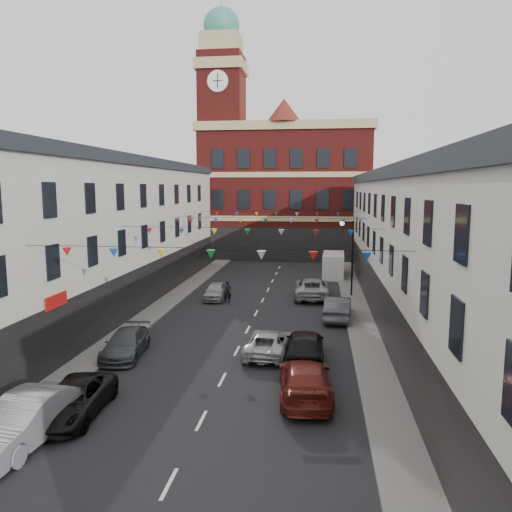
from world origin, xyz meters
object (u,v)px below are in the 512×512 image
at_px(street_lamp, 349,248).
at_px(white_van, 333,265).
at_px(car_left_d, 126,344).
at_px(car_right_c, 305,380).
at_px(car_right_d, 305,345).
at_px(car_right_f, 312,288).
at_px(car_left_e, 216,291).
at_px(car_left_c, 73,400).
at_px(pedestrian, 228,292).
at_px(moving_car, 269,343).
at_px(car_left_b, 25,420).
at_px(car_right_e, 338,308).

xyz_separation_m(street_lamp, white_van, (-0.95, 8.89, -2.77)).
distance_m(car_left_d, car_right_c, 10.04).
bearing_deg(car_left_d, car_right_d, -3.17).
bearing_deg(car_right_f, car_left_e, 9.75).
relative_size(car_left_e, white_van, 0.74).
relative_size(car_left_c, pedestrian, 2.80).
xyz_separation_m(car_right_d, white_van, (2.00, 23.90, 0.34)).
xyz_separation_m(car_left_c, car_right_d, (8.48, 7.22, 0.15)).
height_order(car_left_e, car_right_f, car_right_f).
height_order(street_lamp, car_left_d, street_lamp).
bearing_deg(pedestrian, moving_car, -86.20).
bearing_deg(car_right_d, car_right_f, -91.26).
xyz_separation_m(car_left_e, car_right_f, (7.34, 1.43, 0.14)).
relative_size(car_left_d, car_left_e, 1.18).
xyz_separation_m(car_left_e, moving_car, (5.35, -12.26, -0.01)).
bearing_deg(white_van, pedestrian, -121.67).
bearing_deg(pedestrian, white_van, 39.32).
height_order(car_left_d, car_right_d, car_right_d).
bearing_deg(pedestrian, car_left_d, -120.72).
bearing_deg(car_right_d, white_van, -95.58).
height_order(street_lamp, white_van, street_lamp).
bearing_deg(car_left_e, car_right_c, -68.66).
height_order(car_right_c, car_right_d, car_right_d).
height_order(car_right_c, white_van, white_van).
height_order(car_left_b, car_right_c, car_left_b).
bearing_deg(car_right_e, car_right_d, 81.86).
distance_m(car_left_d, car_right_e, 13.96).
bearing_deg(car_left_e, street_lamp, 9.89).
bearing_deg(moving_car, white_van, -96.27).
bearing_deg(car_right_d, moving_car, -20.49).
bearing_deg(pedestrian, car_left_c, -114.11).
xyz_separation_m(car_left_c, car_right_e, (10.38, 15.32, 0.11)).
relative_size(car_right_c, car_right_e, 1.13).
distance_m(car_right_f, white_van, 9.73).
height_order(car_left_d, car_right_e, car_right_e).
distance_m(car_left_b, car_left_d, 8.81).
height_order(street_lamp, car_right_d, street_lamp).
height_order(car_left_e, moving_car, car_left_e).
bearing_deg(pedestrian, car_left_e, 118.04).
bearing_deg(car_left_c, car_left_d, 92.02).
relative_size(car_right_c, white_van, 1.02).
height_order(car_left_e, car_right_e, car_right_e).
bearing_deg(white_van, street_lamp, -81.83).
distance_m(car_left_c, car_left_e, 20.19).
bearing_deg(car_right_d, car_right_c, 90.96).
height_order(street_lamp, car_right_c, street_lamp).
height_order(street_lamp, pedestrian, street_lamp).
bearing_deg(car_right_d, car_left_c, 39.62).
height_order(car_left_e, car_right_d, car_right_d).
xyz_separation_m(car_left_b, car_left_d, (0.00, 8.81, -0.16)).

